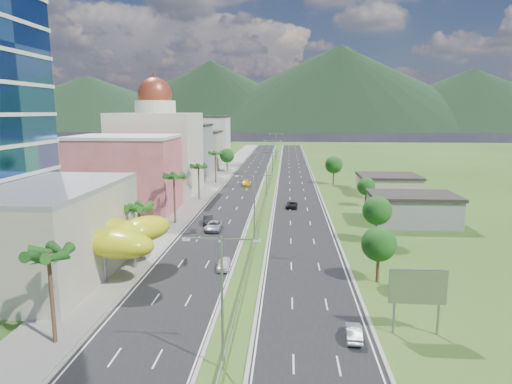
# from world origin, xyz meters

# --- Properties ---
(ground) EXTENTS (500.00, 500.00, 0.00)m
(ground) POSITION_xyz_m (0.00, 0.00, 0.00)
(ground) COLOR #2D5119
(ground) RESTS_ON ground
(road_left) EXTENTS (11.00, 260.00, 0.04)m
(road_left) POSITION_xyz_m (-7.50, 90.00, 0.02)
(road_left) COLOR black
(road_left) RESTS_ON ground
(road_right) EXTENTS (11.00, 260.00, 0.04)m
(road_right) POSITION_xyz_m (7.50, 90.00, 0.02)
(road_right) COLOR black
(road_right) RESTS_ON ground
(sidewalk_left) EXTENTS (7.00, 260.00, 0.12)m
(sidewalk_left) POSITION_xyz_m (-17.00, 90.00, 0.06)
(sidewalk_left) COLOR gray
(sidewalk_left) RESTS_ON ground
(median_guardrail) EXTENTS (0.10, 216.06, 0.76)m
(median_guardrail) POSITION_xyz_m (0.00, 71.99, 0.62)
(median_guardrail) COLOR gray
(median_guardrail) RESTS_ON ground
(streetlight_median_a) EXTENTS (6.04, 0.25, 11.00)m
(streetlight_median_a) POSITION_xyz_m (0.00, -25.00, 6.75)
(streetlight_median_a) COLOR gray
(streetlight_median_a) RESTS_ON ground
(streetlight_median_b) EXTENTS (6.04, 0.25, 11.00)m
(streetlight_median_b) POSITION_xyz_m (0.00, 10.00, 6.75)
(streetlight_median_b) COLOR gray
(streetlight_median_b) RESTS_ON ground
(streetlight_median_c) EXTENTS (6.04, 0.25, 11.00)m
(streetlight_median_c) POSITION_xyz_m (0.00, 50.00, 6.75)
(streetlight_median_c) COLOR gray
(streetlight_median_c) RESTS_ON ground
(streetlight_median_d) EXTENTS (6.04, 0.25, 11.00)m
(streetlight_median_d) POSITION_xyz_m (0.00, 95.00, 6.75)
(streetlight_median_d) COLOR gray
(streetlight_median_d) RESTS_ON ground
(streetlight_median_e) EXTENTS (6.04, 0.25, 11.00)m
(streetlight_median_e) POSITION_xyz_m (0.00, 140.00, 6.75)
(streetlight_median_e) COLOR gray
(streetlight_median_e) RESTS_ON ground
(lime_canopy) EXTENTS (18.00, 15.00, 7.40)m
(lime_canopy) POSITION_xyz_m (-20.00, -4.00, 4.99)
(lime_canopy) COLOR #C4C713
(lime_canopy) RESTS_ON ground
(pink_shophouse) EXTENTS (20.00, 15.00, 15.00)m
(pink_shophouse) POSITION_xyz_m (-28.00, 32.00, 7.50)
(pink_shophouse) COLOR #BE534E
(pink_shophouse) RESTS_ON ground
(domed_building) EXTENTS (20.00, 20.00, 28.70)m
(domed_building) POSITION_xyz_m (-28.00, 55.00, 11.35)
(domed_building) COLOR beige
(domed_building) RESTS_ON ground
(midrise_grey) EXTENTS (16.00, 15.00, 16.00)m
(midrise_grey) POSITION_xyz_m (-27.00, 80.00, 8.00)
(midrise_grey) COLOR gray
(midrise_grey) RESTS_ON ground
(midrise_beige) EXTENTS (16.00, 15.00, 13.00)m
(midrise_beige) POSITION_xyz_m (-27.00, 102.00, 6.50)
(midrise_beige) COLOR #A49D87
(midrise_beige) RESTS_ON ground
(midrise_white) EXTENTS (16.00, 15.00, 18.00)m
(midrise_white) POSITION_xyz_m (-27.00, 125.00, 9.00)
(midrise_white) COLOR silver
(midrise_white) RESTS_ON ground
(billboard) EXTENTS (5.20, 0.35, 6.20)m
(billboard) POSITION_xyz_m (17.00, -18.00, 4.42)
(billboard) COLOR gray
(billboard) RESTS_ON ground
(shed_near) EXTENTS (15.00, 10.00, 5.00)m
(shed_near) POSITION_xyz_m (28.00, 25.00, 2.50)
(shed_near) COLOR gray
(shed_near) RESTS_ON ground
(shed_far) EXTENTS (14.00, 12.00, 4.40)m
(shed_far) POSITION_xyz_m (30.00, 55.00, 2.20)
(shed_far) COLOR #A49D87
(shed_far) RESTS_ON ground
(palm_tree_a) EXTENTS (3.60, 3.60, 9.10)m
(palm_tree_a) POSITION_xyz_m (-15.50, -22.00, 8.02)
(palm_tree_a) COLOR #47301C
(palm_tree_a) RESTS_ON ground
(palm_tree_b) EXTENTS (3.60, 3.60, 8.10)m
(palm_tree_b) POSITION_xyz_m (-15.50, 2.00, 7.06)
(palm_tree_b) COLOR #47301C
(palm_tree_b) RESTS_ON ground
(palm_tree_c) EXTENTS (3.60, 3.60, 9.60)m
(palm_tree_c) POSITION_xyz_m (-15.50, 22.00, 8.50)
(palm_tree_c) COLOR #47301C
(palm_tree_c) RESTS_ON ground
(palm_tree_d) EXTENTS (3.60, 3.60, 8.60)m
(palm_tree_d) POSITION_xyz_m (-15.50, 45.00, 7.54)
(palm_tree_d) COLOR #47301C
(palm_tree_d) RESTS_ON ground
(palm_tree_e) EXTENTS (3.60, 3.60, 9.40)m
(palm_tree_e) POSITION_xyz_m (-15.50, 70.00, 8.31)
(palm_tree_e) COLOR #47301C
(palm_tree_e) RESTS_ON ground
(leafy_tree_lfar) EXTENTS (4.90, 4.90, 8.05)m
(leafy_tree_lfar) POSITION_xyz_m (-15.50, 95.00, 5.58)
(leafy_tree_lfar) COLOR #47301C
(leafy_tree_lfar) RESTS_ON ground
(leafy_tree_ra) EXTENTS (4.20, 4.20, 6.90)m
(leafy_tree_ra) POSITION_xyz_m (16.00, -5.00, 4.78)
(leafy_tree_ra) COLOR #47301C
(leafy_tree_ra) RESTS_ON ground
(leafy_tree_rb) EXTENTS (4.55, 4.55, 7.47)m
(leafy_tree_rb) POSITION_xyz_m (19.00, 12.00, 5.18)
(leafy_tree_rb) COLOR #47301C
(leafy_tree_rb) RESTS_ON ground
(leafy_tree_rc) EXTENTS (3.85, 3.85, 6.33)m
(leafy_tree_rc) POSITION_xyz_m (22.00, 40.00, 4.37)
(leafy_tree_rc) COLOR #47301C
(leafy_tree_rc) RESTS_ON ground
(leafy_tree_rd) EXTENTS (4.90, 4.90, 8.05)m
(leafy_tree_rd) POSITION_xyz_m (18.00, 70.00, 5.58)
(leafy_tree_rd) COLOR #47301C
(leafy_tree_rd) RESTS_ON ground
(mountain_ridge) EXTENTS (860.00, 140.00, 90.00)m
(mountain_ridge) POSITION_xyz_m (60.00, 450.00, 0.00)
(mountain_ridge) COLOR black
(mountain_ridge) RESTS_ON ground
(car_white_near_left) EXTENTS (1.85, 4.15, 1.39)m
(car_white_near_left) POSITION_xyz_m (-3.20, -1.72, 0.73)
(car_white_near_left) COLOR white
(car_white_near_left) RESTS_ON road_left
(car_dark_left) EXTENTS (2.13, 4.77, 1.52)m
(car_dark_left) POSITION_xyz_m (-9.45, 22.14, 0.80)
(car_dark_left) COLOR black
(car_dark_left) RESTS_ON road_left
(car_silver_mid_left) EXTENTS (2.69, 5.63, 1.55)m
(car_silver_mid_left) POSITION_xyz_m (-7.66, 17.75, 0.82)
(car_silver_mid_left) COLOR #A5A9AD
(car_silver_mid_left) RESTS_ON road_left
(car_yellow_far_left) EXTENTS (2.70, 5.51, 1.54)m
(car_yellow_far_left) POSITION_xyz_m (-6.36, 65.68, 0.81)
(car_yellow_far_left) COLOR gold
(car_yellow_far_left) RESTS_ON road_left
(car_silver_right) EXTENTS (1.62, 3.97, 1.28)m
(car_silver_right) POSITION_xyz_m (11.17, -19.42, 0.68)
(car_silver_right) COLOR #A6A9AE
(car_silver_right) RESTS_ON road_right
(car_dark_far_right) EXTENTS (2.62, 5.07, 1.37)m
(car_dark_far_right) POSITION_xyz_m (6.02, 37.49, 0.72)
(car_dark_far_right) COLOR black
(car_dark_far_right) RESTS_ON road_right
(motorcycle) EXTENTS (0.63, 2.06, 1.31)m
(motorcycle) POSITION_xyz_m (-8.59, -0.35, 0.70)
(motorcycle) COLOR black
(motorcycle) RESTS_ON road_left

